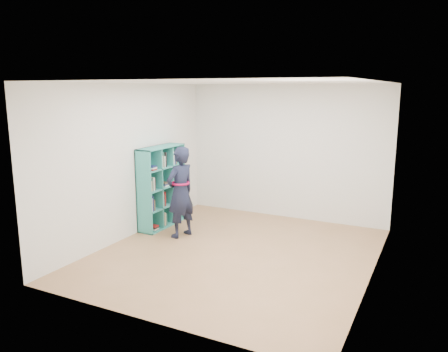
% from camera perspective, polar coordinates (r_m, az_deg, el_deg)
% --- Properties ---
extents(floor, '(4.50, 4.50, 0.00)m').
position_cam_1_polar(floor, '(6.87, 1.61, -10.08)').
color(floor, '#9A7046').
rests_on(floor, ground).
extents(ceiling, '(4.50, 4.50, 0.00)m').
position_cam_1_polar(ceiling, '(6.40, 1.75, 12.14)').
color(ceiling, white).
rests_on(ceiling, wall_back).
extents(wall_left, '(0.02, 4.50, 2.60)m').
position_cam_1_polar(wall_left, '(7.56, -12.20, 1.88)').
color(wall_left, silver).
rests_on(wall_left, floor).
extents(wall_right, '(0.02, 4.50, 2.60)m').
position_cam_1_polar(wall_right, '(5.97, 19.36, -1.01)').
color(wall_right, silver).
rests_on(wall_right, floor).
extents(wall_back, '(4.00, 0.02, 2.60)m').
position_cam_1_polar(wall_back, '(8.58, 8.05, 3.12)').
color(wall_back, silver).
rests_on(wall_back, floor).
extents(wall_front, '(4.00, 0.02, 2.60)m').
position_cam_1_polar(wall_front, '(4.62, -10.22, -4.03)').
color(wall_front, silver).
rests_on(wall_front, floor).
extents(bookshelf, '(0.33, 1.12, 1.49)m').
position_cam_1_polar(bookshelf, '(8.10, -8.29, -1.46)').
color(bookshelf, teal).
rests_on(bookshelf, floor).
extents(person, '(0.51, 0.65, 1.56)m').
position_cam_1_polar(person, '(7.46, -5.71, -2.10)').
color(person, black).
rests_on(person, floor).
extents(smartphone, '(0.04, 0.11, 0.14)m').
position_cam_1_polar(smartphone, '(7.60, -5.95, -1.07)').
color(smartphone, silver).
rests_on(smartphone, person).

